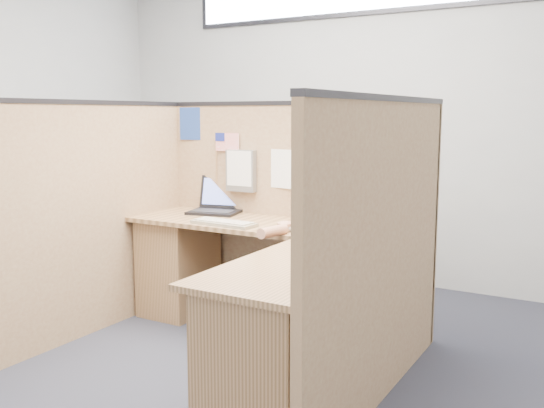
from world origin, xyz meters
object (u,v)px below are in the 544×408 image
Objects in this scene: mouse at (285,228)px; l_desk at (260,292)px; laptop at (220,204)px; keyboard at (224,223)px.

l_desk is at bearing -104.09° from mouse.
laptop reaches higher than keyboard.
keyboard is at bearing 154.13° from l_desk.
l_desk is at bearing -22.93° from keyboard.
laptop is 0.87m from mouse.
mouse is at bearing 75.91° from l_desk.
laptop is 0.53m from keyboard.
laptop reaches higher than l_desk.
laptop is 4.26× the size of mouse.
l_desk is 4.79× the size of laptop.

